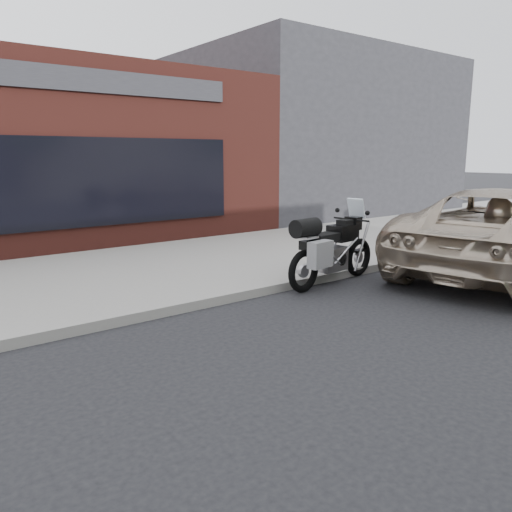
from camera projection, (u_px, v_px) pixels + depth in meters
name	position (u px, v px, depth m)	size (l,w,h in m)	color
ground	(477.00, 394.00, 4.90)	(120.00, 120.00, 0.00)	black
near_sidewalk	(156.00, 265.00, 10.34)	(44.00, 6.00, 0.15)	gray
neighbour_building	(294.00, 138.00, 21.16)	(10.00, 10.00, 6.00)	#2B2B30
motorcycle	(329.00, 249.00, 8.87)	(2.40, 0.97, 1.52)	black
minivan	(506.00, 231.00, 9.75)	(2.79, 6.06, 1.68)	#B6A48D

